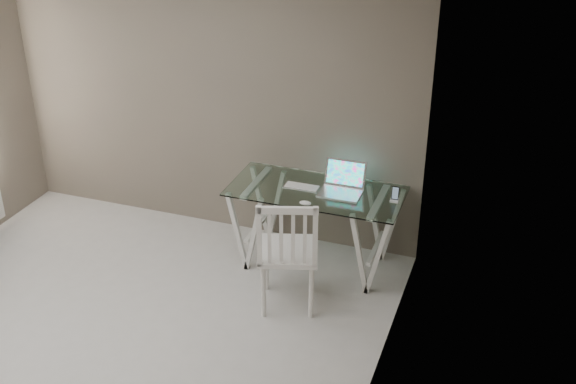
# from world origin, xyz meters

# --- Properties ---
(room) EXTENTS (4.50, 4.52, 2.71)m
(room) POSITION_xyz_m (-0.06, 0.02, 1.72)
(room) COLOR #B9B6B2
(room) RESTS_ON ground
(desk) EXTENTS (1.50, 0.70, 0.75)m
(desk) POSITION_xyz_m (1.15, 1.85, 0.38)
(desk) COLOR silver
(desk) RESTS_ON ground
(chair) EXTENTS (0.59, 0.59, 1.03)m
(chair) POSITION_xyz_m (1.15, 1.13, 0.57)
(chair) COLOR white
(chair) RESTS_ON ground
(laptop) EXTENTS (0.35, 0.32, 0.24)m
(laptop) POSITION_xyz_m (1.36, 1.91, 0.80)
(laptop) COLOR silver
(laptop) RESTS_ON desk
(keyboard) EXTENTS (0.31, 0.13, 0.01)m
(keyboard) POSITION_xyz_m (1.02, 1.86, 0.75)
(keyboard) COLOR silver
(keyboard) RESTS_ON desk
(mouse) EXTENTS (0.10, 0.06, 0.03)m
(mouse) POSITION_xyz_m (1.15, 1.57, 0.76)
(mouse) COLOR silver
(mouse) RESTS_ON desk
(phone_dock) EXTENTS (0.07, 0.07, 0.13)m
(phone_dock) POSITION_xyz_m (1.83, 1.88, 0.78)
(phone_dock) COLOR white
(phone_dock) RESTS_ON desk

